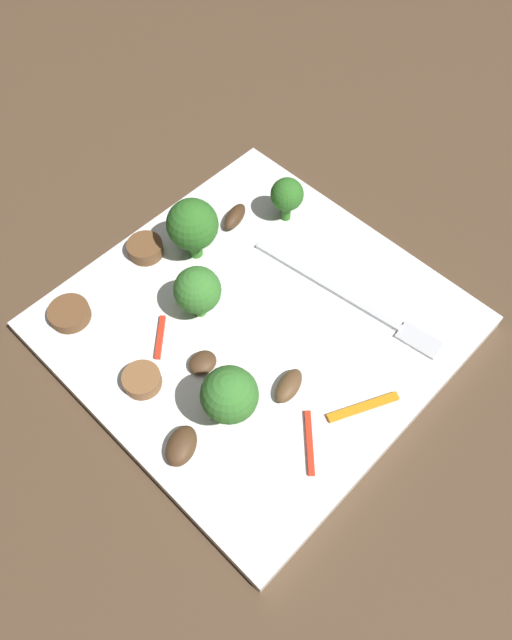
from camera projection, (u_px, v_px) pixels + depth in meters
ground_plane at (256, 329)px, 0.51m from camera, size 1.40×1.40×0.00m
plate at (256, 325)px, 0.50m from camera, size 0.29×0.29×0.01m
fork at (357, 304)px, 0.50m from camera, size 0.18×0.03×0.00m
broccoli_floret_0 at (193, 225)px, 0.50m from camera, size 0.04×0.04×0.06m
broccoli_floret_1 at (197, 291)px, 0.47m from camera, size 0.04×0.04×0.05m
broccoli_floret_2 at (229, 395)px, 0.41m from camera, size 0.04×0.04×0.06m
broccoli_floret_3 at (287, 195)px, 0.53m from camera, size 0.03×0.03×0.05m
sausage_slice_0 at (69, 314)px, 0.49m from camera, size 0.04×0.04×0.01m
sausage_slice_1 at (145, 248)px, 0.52m from camera, size 0.04×0.04×0.01m
sausage_slice_2 at (142, 380)px, 0.46m from camera, size 0.03×0.03×0.01m
mushroom_0 at (181, 446)px, 0.43m from camera, size 0.03×0.04×0.01m
mushroom_1 at (235, 217)px, 0.54m from camera, size 0.02×0.03×0.01m
mushroom_2 at (201, 361)px, 0.47m from camera, size 0.02×0.02×0.01m
mushroom_3 at (289, 386)px, 0.45m from camera, size 0.02×0.03×0.01m
pepper_strip_0 at (160, 337)px, 0.48m from camera, size 0.03×0.03×0.00m
pepper_strip_1 at (362, 408)px, 0.45m from camera, size 0.03×0.05×0.00m
pepper_strip_2 at (310, 443)px, 0.44m from camera, size 0.04×0.04×0.00m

